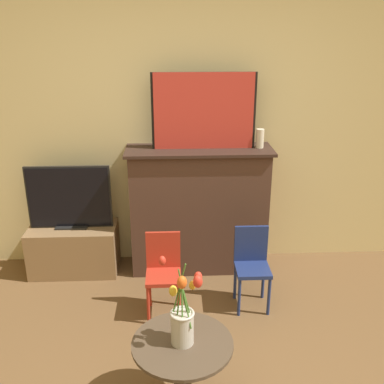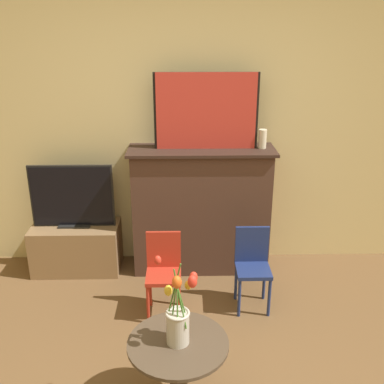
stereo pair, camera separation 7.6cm
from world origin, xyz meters
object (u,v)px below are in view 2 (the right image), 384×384
at_px(painting, 206,111).
at_px(tv_monitor, 72,197).
at_px(chair_blue, 252,263).
at_px(vase_tulips, 178,318).
at_px(chair_red, 164,268).

bearing_deg(painting, tv_monitor, -178.60).
xyz_separation_m(chair_blue, vase_tulips, (-0.57, -1.07, 0.29)).
bearing_deg(chair_red, vase_tulips, -82.99).
height_order(chair_blue, vase_tulips, vase_tulips).
bearing_deg(painting, chair_blue, -60.94).
relative_size(tv_monitor, vase_tulips, 1.42).
bearing_deg(chair_red, chair_blue, 5.98).
distance_m(painting, chair_blue, 1.28).
bearing_deg(chair_blue, chair_red, -174.02).
bearing_deg(tv_monitor, vase_tulips, -60.57).
height_order(painting, chair_red, painting).
bearing_deg(chair_blue, vase_tulips, -117.80).
height_order(tv_monitor, chair_blue, tv_monitor).
bearing_deg(painting, vase_tulips, -97.52).
height_order(painting, chair_blue, painting).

